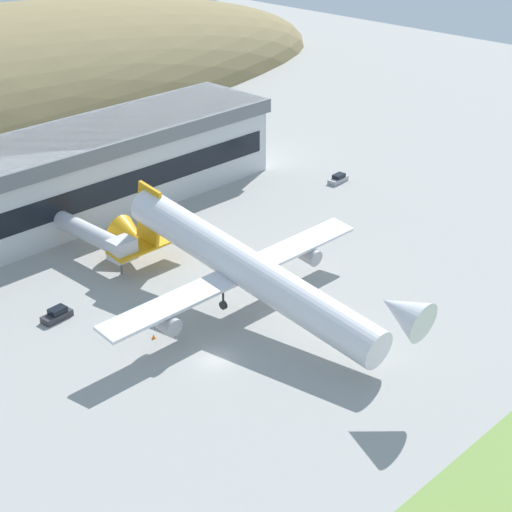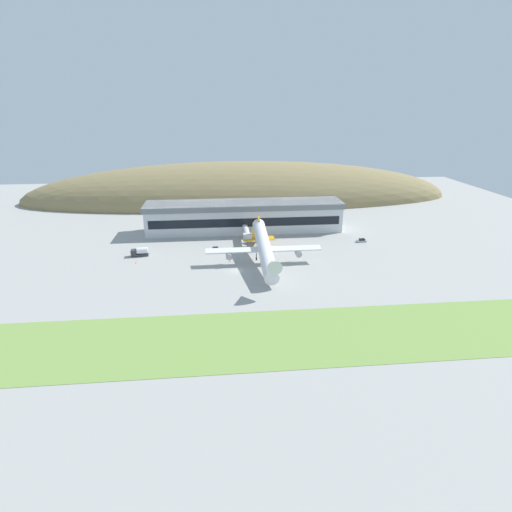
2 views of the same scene
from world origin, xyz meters
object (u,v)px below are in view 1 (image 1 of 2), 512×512
at_px(terminal_building, 31,183).
at_px(traffic_cone_0, 154,336).
at_px(service_car_0, 338,179).
at_px(jetway_0, 97,237).
at_px(service_car_1, 57,315).
at_px(cargo_airplane, 243,269).

height_order(terminal_building, traffic_cone_0, terminal_building).
relative_size(terminal_building, service_car_0, 20.72).
distance_m(jetway_0, service_car_1, 16.36).
bearing_deg(service_car_1, jetway_0, 34.71).
height_order(jetway_0, traffic_cone_0, jetway_0).
bearing_deg(jetway_0, traffic_cone_0, -109.84).
bearing_deg(terminal_building, cargo_airplane, -84.26).
bearing_deg(traffic_cone_0, cargo_airplane, -15.17).
bearing_deg(traffic_cone_0, terminal_building, 78.08).
bearing_deg(cargo_airplane, service_car_0, 24.87).
xyz_separation_m(terminal_building, service_car_1, (-13.44, -25.54, -6.83)).
height_order(cargo_airplane, service_car_1, cargo_airplane).
height_order(service_car_0, service_car_1, service_car_1).
height_order(jetway_0, service_car_1, jetway_0).
height_order(jetway_0, cargo_airplane, cargo_airplane).
distance_m(cargo_airplane, service_car_1, 24.02).
bearing_deg(service_car_0, traffic_cone_0, -163.10).
distance_m(terminal_building, traffic_cone_0, 39.20).
xyz_separation_m(terminal_building, traffic_cone_0, (-7.96, -37.71, -7.19)).
relative_size(jetway_0, cargo_airplane, 0.31).
bearing_deg(service_car_0, terminal_building, 156.34).
distance_m(terminal_building, service_car_1, 29.66).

